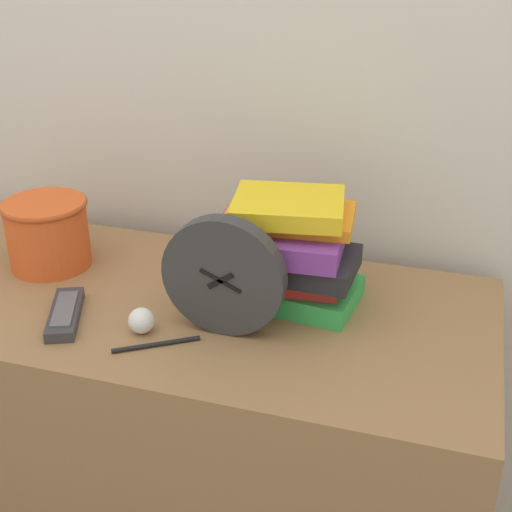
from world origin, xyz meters
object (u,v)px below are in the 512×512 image
Objects in this scene: desk_clock at (224,277)px; book_stack at (286,251)px; tv_remote at (65,314)px; crumpled_paper_ball at (141,321)px; pen at (156,344)px; basket at (47,231)px.

desk_clock is 0.78× the size of book_stack.
book_stack is at bearing 26.22° from tv_remote.
desk_clock reaches higher than crumpled_paper_ball.
crumpled_paper_ball reaches higher than tv_remote.
book_stack reaches higher than crumpled_paper_ball.
desk_clock is at bearing 40.27° from pen.
pen is at bearing -139.73° from desk_clock.
tv_remote is 0.15m from crumpled_paper_ball.
book_stack is at bearing 51.23° from pen.
desk_clock is 4.70× the size of crumpled_paper_ball.
basket is (-0.49, 0.00, -0.03)m from book_stack.
book_stack is 1.65× the size of tv_remote.
tv_remote is at bearing 170.29° from pen.
tv_remote reaches higher than pen.
basket reaches higher than pen.
crumpled_paper_ball is (-0.21, -0.17, -0.08)m from book_stack.
crumpled_paper_ball is 0.35× the size of pen.
basket is (-0.42, 0.13, -0.03)m from desk_clock.
desk_clock reaches higher than basket.
pen is (0.33, -0.21, -0.07)m from basket.
basket reaches higher than crumpled_paper_ball.
tv_remote is 0.19m from pen.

